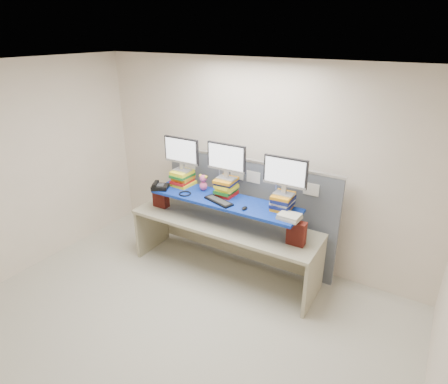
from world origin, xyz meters
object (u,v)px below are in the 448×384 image
Objects in this scene: monitor_left at (181,152)px; desk_phone at (160,186)px; blue_board at (224,200)px; monitor_center at (226,159)px; desk at (224,232)px; keyboard at (219,201)px; monitor_right at (285,174)px.

desk_phone is at bearing -125.79° from monitor_left.
monitor_center reaches higher than blue_board.
monitor_left reaches higher than desk_phone.
keyboard is (-0.01, -0.11, 0.50)m from desk.
keyboard is 1.60× the size of desk_phone.
desk is 5.85× the size of keyboard.
monitor_center is 0.54m from keyboard.
blue_board is at bearing 100.14° from keyboard.
keyboard is at bearing -163.72° from monitor_right.
monitor_right is at bearing -15.56° from desk_phone.
desk is 1.21m from monitor_right.
monitor_right is (0.76, 0.13, 0.47)m from blue_board.
monitor_left reaches higher than blue_board.
blue_board is 0.90m from monitor_right.
blue_board is 4.56× the size of keyboard.
desk_phone reaches higher than desk.
monitor_center is at bearing 106.50° from desk.
monitor_center is (-0.04, 0.12, 0.52)m from blue_board.
blue_board is 3.73× the size of monitor_center.
monitor_center is at bearing 106.50° from blue_board.
keyboard reaches higher than desk.
monitor_left is at bearing 180.00° from monitor_right.
monitor_left is 1.00× the size of monitor_right.
blue_board is 0.11m from keyboard.
blue_board is 3.73× the size of monitor_right.
desk_phone reaches higher than blue_board.
monitor_left is 0.70m from monitor_center.
desk is 9.34× the size of desk_phone.
monitor_center is (-0.04, 0.12, 0.98)m from desk.
monitor_center is (0.70, 0.01, 0.02)m from monitor_left.
monitor_left is 0.89m from keyboard.
blue_board is at bearing -73.50° from monitor_center.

